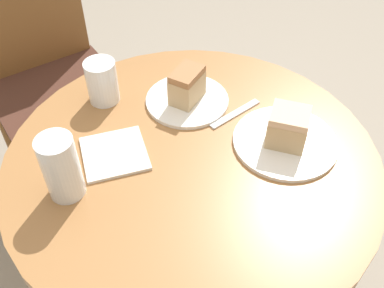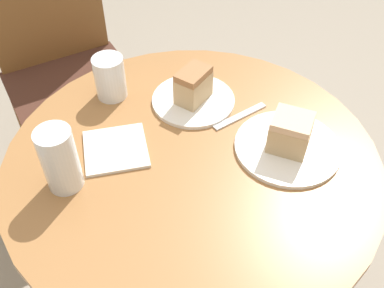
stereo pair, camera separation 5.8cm
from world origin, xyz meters
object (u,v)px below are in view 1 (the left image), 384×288
Objects in this scene: plate_far at (285,142)px; cake_slice_far at (288,127)px; glass_lemonade at (62,170)px; glass_water at (102,83)px; chair at (49,73)px; cake_slice_near at (187,85)px; plate_near at (187,100)px.

cake_slice_far is (-0.00, 0.00, 0.05)m from plate_far.
cake_slice_far is at bearing -16.44° from glass_lemonade.
chair is at bearing 91.57° from glass_water.
glass_lemonade is (-0.38, -0.11, 0.02)m from cake_slice_near.
plate_near is at bearing 113.71° from cake_slice_far.
chair is at bearing 108.33° from plate_far.
plate_near is (0.19, -0.66, 0.24)m from chair.
chair is 1.01m from cake_slice_far.
cake_slice_far is at bearing -66.29° from cake_slice_near.
plate_far is (0.30, -0.91, 0.24)m from chair.
cake_slice_near is at bearing -63.43° from plate_near.
plate_near is at bearing 116.57° from cake_slice_near.
plate_far is 0.28m from cake_slice_near.
plate_far is at bearing -16.44° from glass_lemonade.
glass_water is at bearing 144.04° from plate_near.
cake_slice_far reaches higher than plate_far.
chair is 0.73m from plate_near.
cake_slice_far is (0.30, -0.91, 0.29)m from chair.
plate_near is at bearing 16.57° from glass_lemonade.
glass_water reaches higher than plate_near.
plate_far is 0.48m from glass_water.
cake_slice_near is at bearing -35.96° from glass_water.
glass_lemonade is at bearing -163.43° from plate_near.
chair is 8.49× the size of cake_slice_near.
plate_near is 1.78× the size of cake_slice_far.
cake_slice_far is 0.79× the size of glass_lemonade.
cake_slice_far is 0.51m from glass_lemonade.
plate_near is at bearing 113.71° from plate_far.
cake_slice_near is (0.19, -0.66, 0.29)m from chair.
glass_water is (-0.18, 0.13, 0.05)m from plate_near.
glass_lemonade reaches higher than plate_near.
plate_far is 2.04× the size of cake_slice_far.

